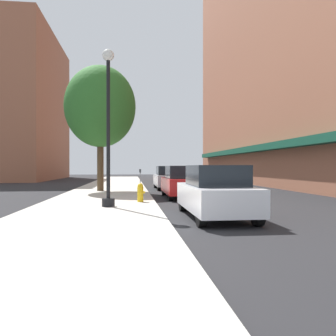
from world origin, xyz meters
TOP-DOWN VIEW (x-y plane):
  - ground_plane at (4.00, 18.00)m, footprint 90.00×90.00m
  - sidewalk_slab at (0.00, 19.00)m, footprint 4.80×50.00m
  - building_right_brick at (14.99, 22.00)m, footprint 6.80×40.00m
  - building_far_background at (-11.01, 37.00)m, footprint 6.80×18.00m
  - lamppost at (0.51, 6.34)m, footprint 0.48×0.48m
  - fire_hydrant at (1.76, 7.89)m, footprint 0.33×0.26m
  - parking_meter_near at (2.05, 18.58)m, footprint 0.14×0.09m
  - tree_near at (-0.52, 14.63)m, footprint 4.37×4.37m
  - car_white at (4.00, 3.96)m, footprint 1.80×4.30m
  - car_red at (4.00, 10.72)m, footprint 1.80×4.30m
  - car_silver at (4.00, 17.33)m, footprint 1.80×4.30m

SIDE VIEW (x-z plane):
  - ground_plane at x=4.00m, z-range 0.00..0.00m
  - sidewalk_slab at x=0.00m, z-range 0.00..0.12m
  - fire_hydrant at x=1.76m, z-range 0.12..0.91m
  - car_white at x=4.00m, z-range -0.02..1.64m
  - car_red at x=4.00m, z-range -0.02..1.64m
  - car_silver at x=4.00m, z-range -0.02..1.64m
  - parking_meter_near at x=2.05m, z-range 0.29..1.60m
  - lamppost at x=0.51m, z-range 0.25..6.15m
  - tree_near at x=-0.52m, z-range 1.45..9.19m
  - building_far_background at x=-11.01m, z-range -0.02..17.93m
  - building_right_brick at x=14.99m, z-range -0.02..28.07m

